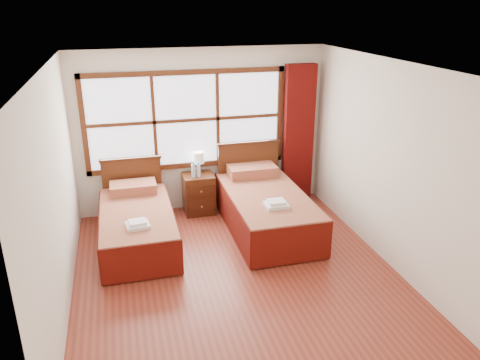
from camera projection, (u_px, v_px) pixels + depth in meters
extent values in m
plane|color=maroon|center=(237.00, 275.00, 5.93)|extent=(4.50, 4.50, 0.00)
plane|color=white|center=(237.00, 66.00, 4.99)|extent=(4.50, 4.50, 0.00)
plane|color=silver|center=(202.00, 131.00, 7.49)|extent=(4.00, 0.00, 4.00)
plane|color=silver|center=(56.00, 196.00, 4.98)|extent=(0.00, 4.50, 4.50)
plane|color=silver|center=(389.00, 165.00, 5.94)|extent=(0.00, 4.50, 4.50)
cube|color=white|center=(186.00, 120.00, 7.33)|extent=(3.00, 0.02, 1.40)
cube|color=#4A2210|center=(188.00, 165.00, 7.58)|extent=(3.16, 0.06, 0.08)
cube|color=#4A2210|center=(184.00, 72.00, 7.05)|extent=(3.16, 0.06, 0.08)
cube|color=#4A2210|center=(84.00, 127.00, 6.95)|extent=(0.08, 0.06, 1.56)
cube|color=#4A2210|center=(279.00, 115.00, 7.68)|extent=(0.08, 0.06, 1.56)
cube|color=#4A2210|center=(154.00, 122.00, 7.19)|extent=(0.05, 0.05, 1.40)
cube|color=#4A2210|center=(218.00, 118.00, 7.43)|extent=(0.05, 0.05, 1.40)
cube|color=#4A2210|center=(186.00, 120.00, 7.31)|extent=(3.00, 0.05, 0.05)
cube|color=#580B08|center=(298.00, 134.00, 7.79)|extent=(0.50, 0.16, 2.30)
cube|color=#3D1B0C|center=(138.00, 235.00, 6.62)|extent=(0.87, 1.75, 0.29)
cube|color=maroon|center=(137.00, 219.00, 6.53)|extent=(0.98, 1.94, 0.24)
cube|color=#5E1109|center=(101.00, 232.00, 6.46)|extent=(0.03, 1.94, 0.49)
cube|color=#5E1109|center=(172.00, 224.00, 6.69)|extent=(0.03, 1.94, 0.49)
cube|color=#5E1109|center=(142.00, 263.00, 5.71)|extent=(0.98, 0.03, 0.49)
cube|color=maroon|center=(133.00, 188.00, 7.09)|extent=(0.68, 0.40, 0.15)
cube|color=#4A2210|center=(133.00, 188.00, 7.41)|extent=(0.91, 0.06, 0.95)
cube|color=#3D1B0C|center=(130.00, 159.00, 7.24)|extent=(0.95, 0.08, 0.04)
cube|color=#3D1B0C|center=(266.00, 219.00, 7.07)|extent=(0.98, 1.96, 0.32)
cube|color=maroon|center=(266.00, 202.00, 6.96)|extent=(1.10, 2.17, 0.27)
cube|color=#5E1109|center=(231.00, 215.00, 6.89)|extent=(0.03, 2.17, 0.54)
cube|color=#5E1109|center=(300.00, 208.00, 7.15)|extent=(0.03, 2.17, 0.54)
cube|color=#5E1109|center=(292.00, 245.00, 6.05)|extent=(1.10, 0.03, 0.54)
cube|color=maroon|center=(252.00, 170.00, 7.59)|extent=(0.77, 0.45, 0.17)
cube|color=#4A2210|center=(248.00, 174.00, 7.84)|extent=(1.02, 0.06, 1.06)
cube|color=#3D1B0C|center=(248.00, 143.00, 7.65)|extent=(1.06, 0.08, 0.04)
cube|color=#4A2210|center=(199.00, 193.00, 7.59)|extent=(0.49, 0.43, 0.65)
cube|color=#3D1B0C|center=(202.00, 206.00, 7.43)|extent=(0.43, 0.02, 0.19)
cube|color=#3D1B0C|center=(201.00, 191.00, 7.33)|extent=(0.43, 0.02, 0.19)
sphere|color=#AE7F3B|center=(202.00, 207.00, 7.41)|extent=(0.03, 0.03, 0.03)
sphere|color=#AE7F3B|center=(201.00, 192.00, 7.32)|extent=(0.03, 0.03, 0.03)
cube|color=white|center=(138.00, 225.00, 6.02)|extent=(0.31, 0.28, 0.05)
cube|color=white|center=(137.00, 222.00, 6.01)|extent=(0.24, 0.21, 0.04)
cube|color=white|center=(276.00, 205.00, 6.47)|extent=(0.31, 0.27, 0.05)
cube|color=white|center=(276.00, 202.00, 6.45)|extent=(0.23, 0.21, 0.04)
cylinder|color=gold|center=(199.00, 172.00, 7.55)|extent=(0.11, 0.11, 0.02)
cylinder|color=gold|center=(199.00, 167.00, 7.52)|extent=(0.02, 0.02, 0.15)
cylinder|color=white|center=(199.00, 157.00, 7.46)|extent=(0.18, 0.18, 0.18)
cylinder|color=silver|center=(193.00, 171.00, 7.34)|extent=(0.06, 0.06, 0.21)
cylinder|color=#174EAE|center=(193.00, 163.00, 7.30)|extent=(0.03, 0.03, 0.03)
cylinder|color=silver|center=(199.00, 171.00, 7.36)|extent=(0.06, 0.06, 0.19)
cylinder|color=#174EAE|center=(198.00, 164.00, 7.32)|extent=(0.03, 0.03, 0.03)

